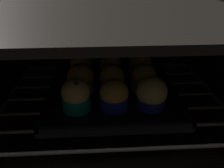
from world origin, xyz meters
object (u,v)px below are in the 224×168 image
at_px(muffin_row2_col0, 82,66).
at_px(baking_tray, 112,92).
at_px(muffin_row1_col1, 113,79).
at_px(muffin_row0_col0, 76,96).
at_px(muffin_row0_col2, 152,94).
at_px(muffin_row0_col1, 113,96).
at_px(muffin_row2_col1, 111,67).
at_px(muffin_row1_col2, 144,79).
at_px(muffin_row1_col0, 81,80).
at_px(muffin_row2_col2, 140,64).

bearing_deg(muffin_row2_col0, baking_tray, -45.90).
bearing_deg(muffin_row2_col0, muffin_row1_col1, -44.32).
height_order(muffin_row0_col0, muffin_row0_col2, muffin_row0_col0).
height_order(muffin_row0_col1, muffin_row1_col1, same).
relative_size(muffin_row0_col1, muffin_row1_col1, 1.00).
height_order(baking_tray, muffin_row0_col0, muffin_row0_col0).
bearing_deg(muffin_row2_col0, muffin_row0_col1, -64.03).
distance_m(muffin_row1_col1, muffin_row2_col1, 0.08).
distance_m(muffin_row0_col0, muffin_row2_col1, 0.18).
bearing_deg(muffin_row0_col0, muffin_row1_col1, 42.90).
bearing_deg(muffin_row1_col2, muffin_row2_col1, 134.74).
bearing_deg(muffin_row1_col0, muffin_row0_col1, -44.26).
relative_size(muffin_row0_col2, muffin_row1_col1, 1.05).
bearing_deg(baking_tray, muffin_row0_col2, -42.43).
xyz_separation_m(muffin_row0_col1, muffin_row0_col2, (0.09, -0.00, 0.00)).
bearing_deg(muffin_row2_col2, baking_tray, -136.06).
bearing_deg(muffin_row2_col0, muffin_row2_col2, -1.02).
distance_m(muffin_row0_col1, muffin_row1_col0, 0.11).
height_order(muffin_row1_col0, muffin_row1_col2, muffin_row1_col0).
relative_size(muffin_row2_col1, muffin_row2_col2, 0.90).
distance_m(muffin_row0_col2, muffin_row2_col2, 0.16).
height_order(muffin_row0_col1, muffin_row0_col2, muffin_row0_col2).
height_order(muffin_row1_col0, muffin_row2_col2, same).
xyz_separation_m(muffin_row0_col1, muffin_row2_col2, (0.09, 0.16, 0.01)).
distance_m(baking_tray, muffin_row1_col0, 0.09).
xyz_separation_m(muffin_row1_col0, muffin_row1_col1, (0.08, 0.01, -0.00)).
xyz_separation_m(muffin_row0_col1, muffin_row1_col1, (0.01, 0.08, 0.00)).
xyz_separation_m(muffin_row0_col0, muffin_row1_col1, (0.09, 0.08, -0.00)).
bearing_deg(muffin_row1_col2, muffin_row2_col0, 152.78).
height_order(muffin_row0_col2, muffin_row1_col1, muffin_row0_col2).
height_order(muffin_row2_col0, muffin_row2_col1, muffin_row2_col0).
xyz_separation_m(baking_tray, muffin_row2_col2, (0.08, 0.08, 0.04)).
bearing_deg(muffin_row0_col0, muffin_row1_col2, 25.55).
xyz_separation_m(muffin_row2_col1, muffin_row2_col2, (0.08, -0.00, 0.01)).
bearing_deg(muffin_row1_col0, muffin_row1_col1, 4.04).
bearing_deg(muffin_row1_col2, baking_tray, -179.52).
distance_m(muffin_row0_col2, muffin_row2_col1, 0.18).
bearing_deg(muffin_row2_col0, muffin_row0_col2, -44.19).
distance_m(muffin_row2_col1, muffin_row2_col2, 0.08).
bearing_deg(muffin_row0_col1, muffin_row2_col0, 115.97).
relative_size(muffin_row0_col2, muffin_row2_col2, 0.94).
distance_m(muffin_row0_col0, muffin_row0_col2, 0.17).
xyz_separation_m(muffin_row0_col2, muffin_row2_col0, (-0.17, 0.16, 0.00)).
xyz_separation_m(muffin_row1_col1, muffin_row2_col2, (0.08, 0.08, 0.00)).
bearing_deg(muffin_row2_col1, muffin_row2_col2, -0.21).
relative_size(baking_tray, muffin_row1_col2, 4.53).
distance_m(baking_tray, muffin_row2_col2, 0.12).
bearing_deg(muffin_row2_col1, muffin_row0_col0, -117.97).
bearing_deg(muffin_row0_col1, muffin_row0_col0, -179.21).
bearing_deg(muffin_row1_col0, muffin_row0_col0, -94.33).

